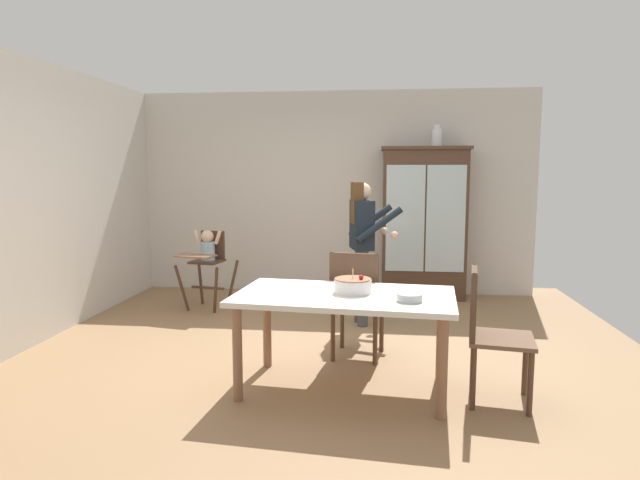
{
  "coord_description": "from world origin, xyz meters",
  "views": [
    {
      "loc": [
        0.64,
        -4.74,
        1.64
      ],
      "look_at": [
        0.03,
        0.7,
        0.95
      ],
      "focal_mm": 30.59,
      "sensor_mm": 36.0,
      "label": 1
    }
  ],
  "objects": [
    {
      "name": "dining_table",
      "position": [
        0.38,
        -0.79,
        0.65
      ],
      "size": [
        1.68,
        1.04,
        0.74
      ],
      "color": "silver",
      "rests_on": "ground_plane"
    },
    {
      "name": "china_cabinet",
      "position": [
        1.2,
        2.37,
        0.98
      ],
      "size": [
        1.12,
        0.48,
        1.95
      ],
      "color": "#4C3323",
      "rests_on": "ground_plane"
    },
    {
      "name": "dining_chair_right_end",
      "position": [
        1.4,
        -0.88,
        0.56
      ],
      "size": [
        0.5,
        0.5,
        0.96
      ],
      "rotation": [
        0.0,
        0.0,
        1.41
      ],
      "color": "#4C3323",
      "rests_on": "ground_plane"
    },
    {
      "name": "high_chair_with_toddler",
      "position": [
        -1.41,
        1.49,
        0.65
      ],
      "size": [
        0.67,
        0.76,
        0.95
      ],
      "rotation": [
        0.0,
        0.0,
        -0.18
      ],
      "color": "#4C3323",
      "rests_on": "ground_plane"
    },
    {
      "name": "serving_bowl",
      "position": [
        0.85,
        -0.97,
        0.77
      ],
      "size": [
        0.18,
        0.18,
        0.05
      ],
      "primitive_type": "cylinder",
      "color": "#B2BCC6",
      "rests_on": "dining_table"
    },
    {
      "name": "wall_back",
      "position": [
        0.0,
        2.63,
        1.35
      ],
      "size": [
        5.32,
        0.06,
        2.7
      ],
      "primitive_type": "cube",
      "color": "beige",
      "rests_on": "ground_plane"
    },
    {
      "name": "adult_person",
      "position": [
        0.45,
        1.01,
        0.97
      ],
      "size": [
        0.59,
        0.58,
        1.53
      ],
      "rotation": [
        0.0,
        0.0,
        1.82
      ],
      "color": "#47474C",
      "rests_on": "ground_plane"
    },
    {
      "name": "ceramic_vase",
      "position": [
        1.33,
        2.37,
        2.07
      ],
      "size": [
        0.13,
        0.13,
        0.27
      ],
      "color": "white",
      "rests_on": "china_cabinet"
    },
    {
      "name": "ground_plane",
      "position": [
        0.0,
        0.0,
        0.0
      ],
      "size": [
        6.24,
        6.24,
        0.0
      ],
      "primitive_type": "plane",
      "color": "#93704C"
    },
    {
      "name": "wall_left",
      "position": [
        -2.63,
        0.0,
        1.35
      ],
      "size": [
        0.06,
        5.32,
        2.7
      ],
      "primitive_type": "cube",
      "color": "beige",
      "rests_on": "ground_plane"
    },
    {
      "name": "birthday_cake",
      "position": [
        0.44,
        -0.74,
        0.79
      ],
      "size": [
        0.28,
        0.28,
        0.19
      ],
      "color": "white",
      "rests_on": "dining_table"
    },
    {
      "name": "dining_chair_far_side",
      "position": [
        0.44,
        -0.13,
        0.56
      ],
      "size": [
        0.5,
        0.5,
        0.96
      ],
      "rotation": [
        0.0,
        0.0,
        2.99
      ],
      "color": "#4C3323",
      "rests_on": "ground_plane"
    }
  ]
}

